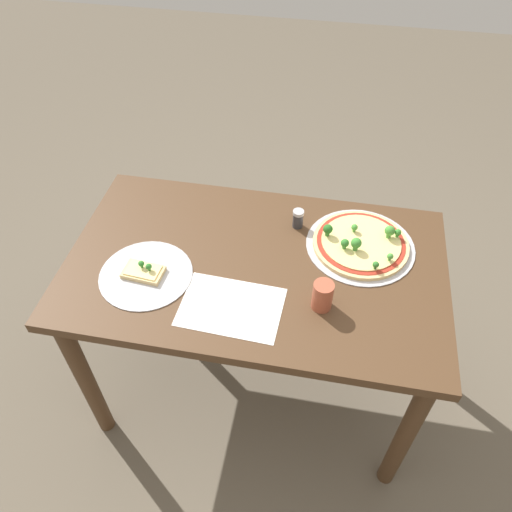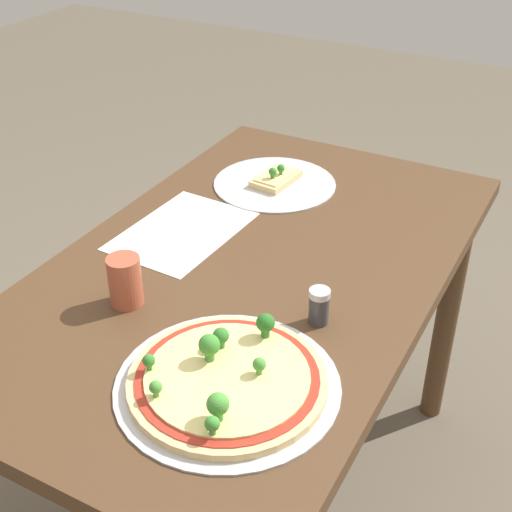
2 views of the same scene
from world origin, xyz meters
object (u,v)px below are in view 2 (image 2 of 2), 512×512
Objects in this scene: dining_table at (251,306)px; pizza_tray_slice at (275,181)px; drinking_cup at (125,281)px; condiment_shaker at (319,306)px; pizza_tray_whole at (227,379)px.

pizza_tray_slice reaches higher than dining_table.
drinking_cup is 1.40× the size of condiment_shaker.
pizza_tray_slice is at bearing -144.91° from condiment_shaker.
condiment_shaker is at bearing 164.67° from pizza_tray_whole.
pizza_tray_slice is 3.05× the size of drinking_cup.
pizza_tray_whole is at bearing -15.33° from condiment_shaker.
drinking_cup is at bearing -71.18° from condiment_shaker.
pizza_tray_slice is (-0.67, -0.26, -0.01)m from pizza_tray_whole.
condiment_shaker is (0.45, 0.32, 0.03)m from pizza_tray_slice.
dining_table is 4.16× the size of pizza_tray_slice.
dining_table is 12.67× the size of drinking_cup.
pizza_tray_whole is at bearing 69.08° from drinking_cup.
dining_table is 17.75× the size of condiment_shaker.
condiment_shaker is (0.11, 0.20, 0.15)m from dining_table.
drinking_cup reaches higher than condiment_shaker.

